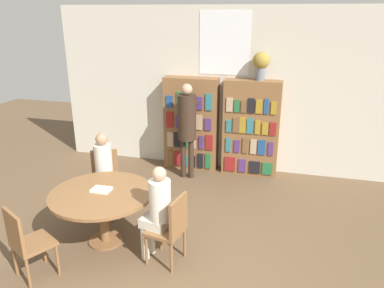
# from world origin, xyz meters

# --- Properties ---
(wall_back) EXTENTS (6.40, 0.07, 3.00)m
(wall_back) POSITION_xyz_m (0.00, 3.92, 1.51)
(wall_back) COLOR beige
(wall_back) RESTS_ON ground_plane
(bookshelf_left) EXTENTS (1.01, 0.34, 1.75)m
(bookshelf_left) POSITION_xyz_m (-0.56, 3.73, 0.87)
(bookshelf_left) COLOR brown
(bookshelf_left) RESTS_ON ground_plane
(bookshelf_right) EXTENTS (1.01, 0.34, 1.75)m
(bookshelf_right) POSITION_xyz_m (0.56, 3.73, 0.87)
(bookshelf_right) COLOR brown
(bookshelf_right) RESTS_ON ground_plane
(flower_vase) EXTENTS (0.29, 0.29, 0.49)m
(flower_vase) POSITION_xyz_m (0.67, 3.73, 2.05)
(flower_vase) COLOR slate
(flower_vase) RESTS_ON bookshelf_right
(reading_table) EXTENTS (1.32, 1.32, 0.73)m
(reading_table) POSITION_xyz_m (-1.01, 0.96, 0.62)
(reading_table) COLOR brown
(reading_table) RESTS_ON ground_plane
(chair_near_camera) EXTENTS (0.54, 0.54, 0.89)m
(chair_near_camera) POSITION_xyz_m (-1.49, 0.09, 0.50)
(chair_near_camera) COLOR brown
(chair_near_camera) RESTS_ON ground_plane
(chair_left_side) EXTENTS (0.53, 0.53, 0.89)m
(chair_left_side) POSITION_xyz_m (-1.44, 1.87, 0.50)
(chair_left_side) COLOR brown
(chair_left_side) RESTS_ON ground_plane
(chair_far_side) EXTENTS (0.47, 0.47, 0.89)m
(chair_far_side) POSITION_xyz_m (-0.03, 0.78, 0.50)
(chair_far_side) COLOR brown
(chair_far_side) RESTS_ON ground_plane
(seated_reader_left) EXTENTS (0.37, 0.40, 1.24)m
(seated_reader_left) POSITION_xyz_m (-1.36, 1.70, 0.70)
(seated_reader_left) COLOR beige
(seated_reader_left) RESTS_ON ground_plane
(seated_reader_right) EXTENTS (0.39, 0.31, 1.23)m
(seated_reader_right) POSITION_xyz_m (-0.21, 0.81, 0.69)
(seated_reader_right) COLOR beige
(seated_reader_right) RESTS_ON ground_plane
(librarian_standing) EXTENTS (0.32, 0.59, 1.73)m
(librarian_standing) POSITION_xyz_m (-0.51, 3.23, 1.07)
(librarian_standing) COLOR #332319
(librarian_standing) RESTS_ON ground_plane
(open_book_on_table) EXTENTS (0.24, 0.18, 0.03)m
(open_book_on_table) POSITION_xyz_m (-1.04, 1.01, 0.74)
(open_book_on_table) COLOR silver
(open_book_on_table) RESTS_ON reading_table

